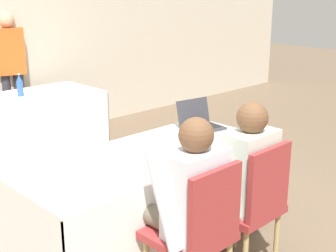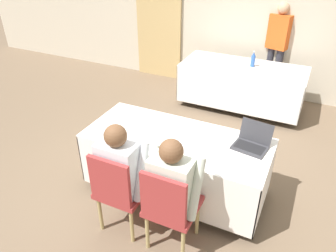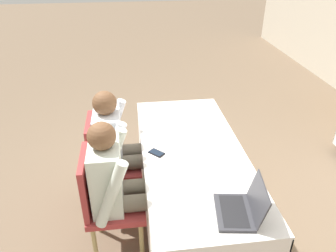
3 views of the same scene
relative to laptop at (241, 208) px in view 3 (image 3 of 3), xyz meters
The scene contains 10 objects.
ground_plane 1.07m from the laptop, 167.78° to the right, with size 24.00×24.00×0.00m, color brown.
conference_table_near 0.78m from the laptop, 167.78° to the right, with size 1.92×0.83×0.72m.
laptop is the anchor object (origin of this frame).
cell_phone 0.87m from the laptop, 147.76° to the right, with size 0.14×0.14×0.01m.
paper_beside_laptop 0.64m from the laptop, behind, with size 0.32×0.36×0.00m.
paper_centre_table 0.88m from the laptop, behind, with size 0.29×0.34×0.00m.
chair_near_left 1.35m from the laptop, 138.34° to the right, with size 0.44×0.44×0.92m.
chair_near_right 1.03m from the laptop, 118.31° to the right, with size 0.44×0.44×0.92m.
person_checkered_shirt 1.26m from the laptop, 141.88° to the right, with size 0.50×0.52×1.18m.
person_white_shirt 0.91m from the laptop, 121.42° to the right, with size 0.50×0.52×1.18m.
Camera 3 is at (2.18, -0.49, 2.24)m, focal length 35.00 mm.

